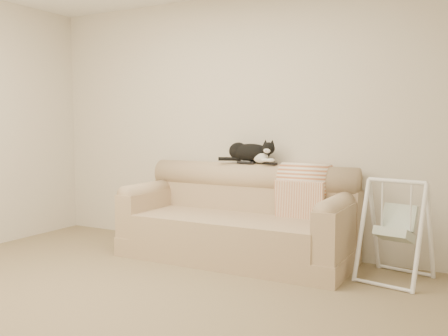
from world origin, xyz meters
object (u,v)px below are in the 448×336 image
remote_a (246,162)px  baby_swing (396,230)px  remote_b (270,163)px  tuxedo_cat (250,152)px  sofa (239,222)px

remote_a → baby_swing: remote_a is taller
remote_b → baby_swing: 1.35m
tuxedo_cat → baby_swing: (1.45, -0.26, -0.59)m
remote_a → tuxedo_cat: tuxedo_cat is taller
sofa → remote_a: remote_a is taller
sofa → remote_a: bearing=98.7°
remote_b → baby_swing: remote_b is taller
sofa → remote_a: 0.60m
remote_a → baby_swing: 1.58m
remote_a → baby_swing: size_ratio=0.21×
sofa → baby_swing: bearing=-0.3°
sofa → baby_swing: sofa is taller
remote_a → remote_b: bearing=3.7°
remote_a → remote_b: 0.25m
remote_a → baby_swing: (1.48, -0.23, -0.49)m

